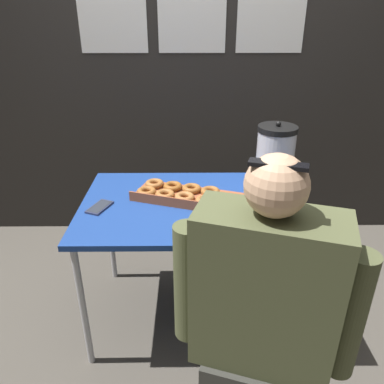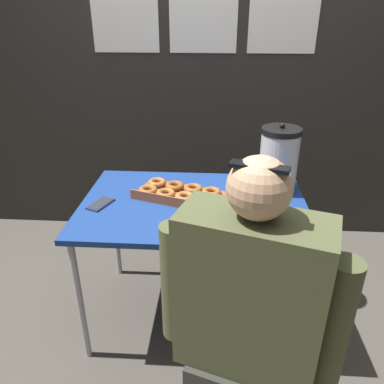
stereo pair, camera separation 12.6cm
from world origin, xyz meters
name	(u,v)px [view 1 (the left image)]	position (x,y,z in m)	size (l,w,h in m)	color
ground_plane	(193,312)	(0.00, 0.00, 0.00)	(12.00, 12.00, 0.00)	#4C473F
back_wall	(192,48)	(0.00, 1.03, 1.38)	(6.00, 0.11, 2.75)	#282623
folding_table	(194,212)	(0.00, 0.00, 0.68)	(1.14, 0.77, 0.73)	navy
donut_box	(185,195)	(-0.04, 0.05, 0.75)	(0.60, 0.40, 0.05)	brown
coffee_urn	(275,157)	(0.44, 0.18, 0.91)	(0.21, 0.23, 0.37)	silver
cell_phone	(100,207)	(-0.47, -0.05, 0.74)	(0.12, 0.16, 0.01)	#2D334C
person_seated	(261,330)	(0.23, -0.70, 0.58)	(0.62, 0.37, 1.25)	#33332D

